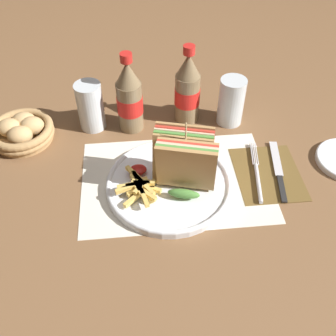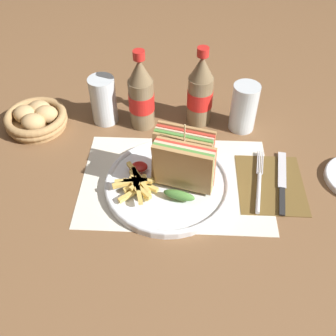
{
  "view_description": "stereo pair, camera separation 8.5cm",
  "coord_description": "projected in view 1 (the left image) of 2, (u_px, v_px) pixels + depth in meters",
  "views": [
    {
      "loc": [
        -0.03,
        -0.59,
        0.65
      ],
      "look_at": [
        0.03,
        0.0,
        0.04
      ],
      "focal_mm": 42.0,
      "sensor_mm": 36.0,
      "label": 1
    },
    {
      "loc": [
        0.06,
        -0.59,
        0.65
      ],
      "look_at": [
        0.03,
        0.0,
        0.04
      ],
      "focal_mm": 42.0,
      "sensor_mm": 36.0,
      "label": 2
    }
  ],
  "objects": [
    {
      "name": "ground_plane",
      "position": [
        156.0,
        182.0,
        0.88
      ],
      "size": [
        4.0,
        4.0,
        0.0
      ],
      "primitive_type": "plane",
      "color": "brown"
    },
    {
      "name": "placemat",
      "position": [
        176.0,
        180.0,
        0.88
      ],
      "size": [
        0.42,
        0.28,
        0.0
      ],
      "color": "silver",
      "rests_on": "ground_plane"
    },
    {
      "name": "plate_main",
      "position": [
        169.0,
        184.0,
        0.86
      ],
      "size": [
        0.28,
        0.28,
        0.02
      ],
      "color": "white",
      "rests_on": "ground_plane"
    },
    {
      "name": "club_sandwich",
      "position": [
        185.0,
        161.0,
        0.81
      ],
      "size": [
        0.14,
        0.12,
        0.16
      ],
      "color": "tan",
      "rests_on": "plate_main"
    },
    {
      "name": "fries_pile",
      "position": [
        140.0,
        187.0,
        0.82
      ],
      "size": [
        0.1,
        0.12,
        0.02
      ],
      "color": "#E0B756",
      "rests_on": "plate_main"
    },
    {
      "name": "ketchup_blob",
      "position": [
        138.0,
        170.0,
        0.87
      ],
      "size": [
        0.04,
        0.03,
        0.01
      ],
      "color": "maroon",
      "rests_on": "plate_main"
    },
    {
      "name": "napkin",
      "position": [
        267.0,
        172.0,
        0.9
      ],
      "size": [
        0.15,
        0.18,
        0.0
      ],
      "color": "brown",
      "rests_on": "ground_plane"
    },
    {
      "name": "fork",
      "position": [
        257.0,
        177.0,
        0.88
      ],
      "size": [
        0.04,
        0.19,
        0.01
      ],
      "rotation": [
        0.0,
        0.0,
        -0.15
      ],
      "color": "silver",
      "rests_on": "napkin"
    },
    {
      "name": "knife",
      "position": [
        278.0,
        171.0,
        0.89
      ],
      "size": [
        0.04,
        0.19,
        0.0
      ],
      "rotation": [
        0.0,
        0.0,
        -0.15
      ],
      "color": "black",
      "rests_on": "napkin"
    },
    {
      "name": "coke_bottle_near",
      "position": [
        129.0,
        98.0,
        0.95
      ],
      "size": [
        0.06,
        0.06,
        0.21
      ],
      "color": "#7A6647",
      "rests_on": "ground_plane"
    },
    {
      "name": "coke_bottle_far",
      "position": [
        187.0,
        90.0,
        0.97
      ],
      "size": [
        0.06,
        0.06,
        0.21
      ],
      "color": "#7A6647",
      "rests_on": "ground_plane"
    },
    {
      "name": "glass_near",
      "position": [
        231.0,
        104.0,
        0.99
      ],
      "size": [
        0.07,
        0.07,
        0.12
      ],
      "color": "silver",
      "rests_on": "ground_plane"
    },
    {
      "name": "glass_far",
      "position": [
        91.0,
        109.0,
        0.97
      ],
      "size": [
        0.07,
        0.07,
        0.12
      ],
      "color": "silver",
      "rests_on": "ground_plane"
    },
    {
      "name": "bread_basket",
      "position": [
        22.0,
        131.0,
        0.96
      ],
      "size": [
        0.16,
        0.16,
        0.06
      ],
      "color": "#AD8451",
      "rests_on": "ground_plane"
    }
  ]
}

